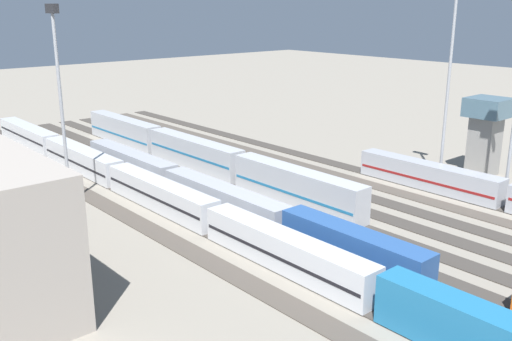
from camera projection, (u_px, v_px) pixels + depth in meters
The scene contains 17 objects.
ground_plane at pixel (260, 192), 84.43m from camera, with size 400.00×400.00×0.00m, color gray.
track_bed_0 at pixel (348, 167), 97.01m from camera, with size 140.00×2.80×0.12m, color #3D3833.
track_bed_1 at pixel (328, 173), 93.86m from camera, with size 140.00×2.80×0.12m, color #4C443D.
track_bed_2 at pixel (307, 178), 90.71m from camera, with size 140.00×2.80×0.12m, color #3D3833.
track_bed_3 at pixel (284, 185), 87.56m from camera, with size 140.00×2.80×0.12m, color #3D3833.
track_bed_4 at pixel (260, 191), 84.41m from camera, with size 140.00×2.80×0.12m, color #3D3833.
track_bed_5 at pixel (234, 199), 81.26m from camera, with size 140.00×2.80×0.12m, color #3D3833.
track_bed_6 at pixel (205, 206), 78.11m from camera, with size 140.00×2.80×0.12m, color #3D3833.
track_bed_7 at pixel (174, 215), 74.96m from camera, with size 140.00×2.80×0.12m, color #3D3833.
track_bed_8 at pixel (141, 224), 71.81m from camera, with size 140.00×2.80×0.12m, color #4C443D.
train_on_track_0 at pixel (507, 195), 76.55m from camera, with size 47.20×3.06×3.80m.
train_on_track_4 at pixel (195, 154), 95.73m from camera, with size 71.40×3.06×5.00m.
train_on_track_7 at pixel (152, 191), 78.30m from camera, with size 114.80×3.06×4.40m.
train_on_track_6 at pixel (213, 196), 76.16m from camera, with size 66.40×3.06×4.40m.
light_mast_0 at pixel (451, 59), 83.27m from camera, with size 2.80×0.70×30.33m.
light_mast_1 at pixel (59, 80), 74.84m from camera, with size 2.80×0.70×26.72m.
control_tower at pixel (486, 130), 91.36m from camera, with size 6.00×6.00×12.50m.
Camera 1 is at (-60.20, 53.05, 26.49)m, focal length 40.11 mm.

